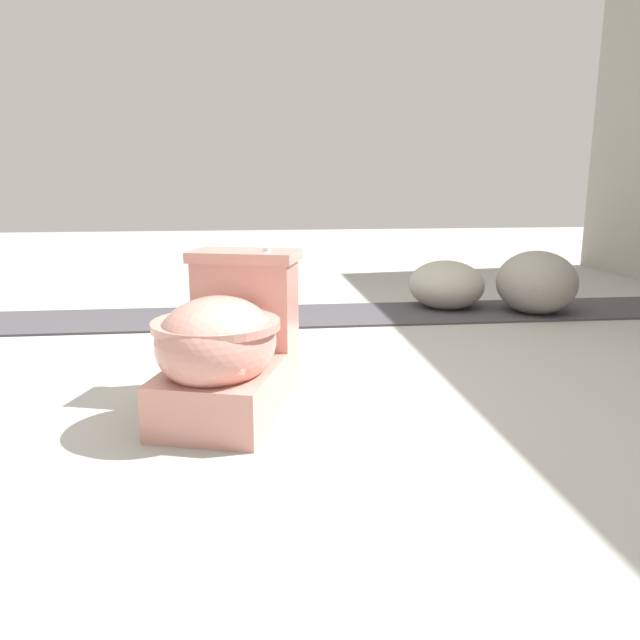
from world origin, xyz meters
TOP-DOWN VIEW (x-y plane):
  - ground_plane at (0.00, 0.00)m, footprint 14.00×14.00m
  - gravel_strip at (-1.22, 0.50)m, footprint 0.56×8.00m
  - toilet at (0.17, -0.18)m, footprint 0.71×0.54m
  - boulder_near at (-1.15, 1.50)m, footprint 0.57×0.54m
  - boulder_far at (-1.34, 1.04)m, footprint 0.56×0.53m

SIDE VIEW (x-z plane):
  - ground_plane at x=0.00m, z-range 0.00..0.00m
  - gravel_strip at x=-1.22m, z-range 0.00..0.01m
  - boulder_far at x=-1.34m, z-range 0.00..0.28m
  - boulder_near at x=-1.15m, z-range 0.00..0.35m
  - toilet at x=0.17m, z-range -0.04..0.48m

